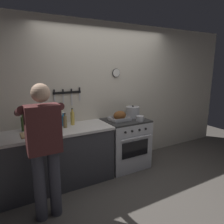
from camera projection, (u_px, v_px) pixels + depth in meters
ground_plane at (150, 197)px, 2.96m from camera, size 8.00×8.00×0.00m
wall_back at (105, 96)px, 3.82m from camera, size 6.00×0.13×2.60m
counter_block at (47, 160)px, 3.13m from camera, size 2.03×0.65×0.90m
stove at (125, 143)px, 3.81m from camera, size 0.76×0.67×0.90m
person_cook at (44, 144)px, 2.40m from camera, size 0.51×0.63×1.66m
roasting_pan at (120, 116)px, 3.62m from camera, size 0.35×0.26×0.17m
stock_pot at (133, 112)px, 3.87m from camera, size 0.25×0.25×0.23m
saucepan at (140, 118)px, 3.61m from camera, size 0.14×0.14×0.09m
cutting_board at (34, 134)px, 2.89m from camera, size 0.36×0.24×0.02m
bottle_cooking_oil at (72, 118)px, 3.35m from camera, size 0.06×0.06×0.28m
bottle_soy_sauce at (58, 123)px, 3.17m from camera, size 0.06×0.06×0.22m
bottle_vinegar at (65, 122)px, 3.21m from camera, size 0.06×0.06×0.23m
bottle_dish_soap at (64, 120)px, 3.30m from camera, size 0.06×0.06×0.22m
bottle_hot_sauce at (42, 124)px, 3.19m from camera, size 0.05×0.05×0.17m
bottle_olive_oil at (23, 124)px, 3.03m from camera, size 0.06×0.06×0.27m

